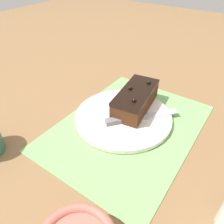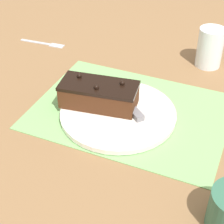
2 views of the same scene
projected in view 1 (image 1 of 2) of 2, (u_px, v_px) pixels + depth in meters
name	position (u px, v px, depth m)	size (l,w,h in m)	color
ground_plane	(128.00, 127.00, 0.60)	(3.00, 3.00, 0.00)	olive
placemat_woven	(128.00, 126.00, 0.60)	(0.46, 0.34, 0.00)	#7AB266
cake_plate	(123.00, 117.00, 0.62)	(0.27, 0.27, 0.01)	white
chocolate_cake	(136.00, 99.00, 0.63)	(0.19, 0.11, 0.07)	#472614
serving_knife	(130.00, 119.00, 0.60)	(0.18, 0.15, 0.01)	slate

